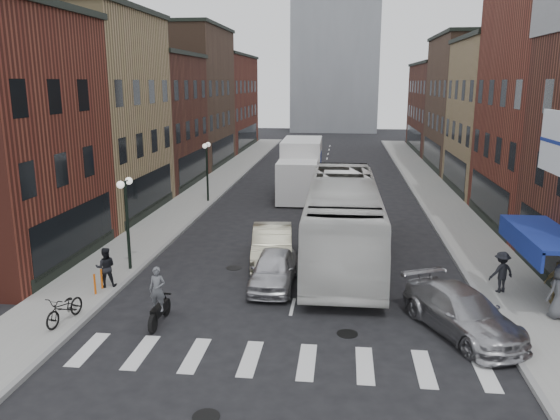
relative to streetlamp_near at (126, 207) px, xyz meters
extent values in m
plane|color=black|center=(7.40, -4.00, -2.91)|extent=(160.00, 160.00, 0.00)
cube|color=gray|center=(-1.10, 18.00, -2.84)|extent=(3.00, 74.00, 0.15)
cube|color=gray|center=(15.90, 18.00, -2.84)|extent=(3.00, 74.00, 0.15)
cube|color=gray|center=(0.40, 18.00, -2.91)|extent=(0.20, 74.00, 0.16)
cube|color=gray|center=(14.40, 18.00, -2.91)|extent=(0.20, 74.00, 0.16)
cube|color=silver|center=(7.40, -7.00, -2.91)|extent=(12.00, 2.20, 0.01)
cube|color=black|center=(-2.62, 0.50, -1.31)|extent=(0.08, 7.20, 2.20)
cube|color=#A18758|center=(-7.60, 10.00, 3.09)|extent=(10.00, 10.00, 12.00)
cube|color=black|center=(-2.62, 10.00, -1.31)|extent=(0.08, 8.00, 2.20)
cube|color=black|center=(-7.60, 10.00, 9.24)|extent=(10.30, 10.20, 0.30)
cube|color=#482119|center=(-7.60, 20.00, 2.09)|extent=(10.00, 10.00, 10.00)
cube|color=black|center=(-2.62, 20.00, -1.31)|extent=(0.08, 8.00, 2.20)
cube|color=black|center=(-7.60, 20.00, 7.24)|extent=(10.30, 10.20, 0.30)
cube|color=#4E3627|center=(-7.60, 31.00, 3.59)|extent=(10.00, 12.00, 13.00)
cube|color=black|center=(-2.62, 31.00, -1.31)|extent=(0.08, 9.60, 2.20)
cube|color=black|center=(-7.60, 31.00, 10.24)|extent=(10.30, 12.20, 0.30)
cube|color=maroon|center=(-7.60, 45.00, 2.59)|extent=(10.00, 16.00, 11.00)
cube|color=black|center=(-2.62, 45.00, -1.31)|extent=(0.08, 12.80, 2.20)
cube|color=black|center=(-7.60, 45.00, 8.24)|extent=(10.30, 16.20, 0.30)
cube|color=black|center=(17.42, 0.50, -1.31)|extent=(0.08, 7.20, 2.20)
cube|color=black|center=(17.42, 10.00, -1.31)|extent=(0.08, 8.00, 2.20)
cube|color=#A18758|center=(22.40, 20.00, 2.59)|extent=(10.00, 10.00, 11.00)
cube|color=black|center=(17.42, 20.00, -1.31)|extent=(0.08, 8.00, 2.20)
cube|color=black|center=(22.40, 20.00, 8.24)|extent=(10.30, 10.20, 0.30)
cube|color=#4E3627|center=(22.40, 31.00, 3.09)|extent=(10.00, 12.00, 12.00)
cube|color=black|center=(17.42, 31.00, -1.31)|extent=(0.08, 9.60, 2.20)
cube|color=black|center=(22.40, 31.00, 9.24)|extent=(10.30, 12.20, 0.30)
cube|color=#482119|center=(22.40, 45.00, 2.09)|extent=(10.00, 16.00, 10.00)
cube|color=black|center=(17.42, 45.00, -1.31)|extent=(0.08, 12.80, 2.20)
cube|color=black|center=(22.40, 45.00, 7.24)|extent=(10.30, 16.20, 0.30)
cube|color=navy|center=(16.50, -1.50, -0.21)|extent=(1.80, 5.00, 0.15)
cube|color=navy|center=(15.65, -1.50, -0.56)|extent=(0.10, 5.00, 0.70)
cube|color=silver|center=(15.90, -3.50, 3.29)|extent=(0.12, 3.00, 2.00)
cylinder|color=black|center=(0.00, 0.00, -0.91)|extent=(0.14, 0.14, 4.00)
cylinder|color=black|center=(0.00, 0.00, 1.09)|extent=(0.06, 0.90, 0.06)
sphere|color=white|center=(0.00, -0.45, 1.04)|extent=(0.32, 0.32, 0.32)
sphere|color=white|center=(0.00, 0.45, 1.04)|extent=(0.32, 0.32, 0.32)
cylinder|color=black|center=(0.00, 14.00, -0.91)|extent=(0.14, 0.14, 4.00)
cylinder|color=black|center=(0.00, 14.00, 1.09)|extent=(0.06, 0.90, 0.06)
sphere|color=white|center=(0.00, 13.55, 1.04)|extent=(0.32, 0.32, 0.32)
sphere|color=white|center=(0.00, 14.45, 1.04)|extent=(0.32, 0.32, 0.32)
cylinder|color=#D8590C|center=(-0.20, -3.00, -2.36)|extent=(0.08, 0.08, 0.80)
cylinder|color=#D8590C|center=(-0.20, -2.40, -2.36)|extent=(0.08, 0.08, 0.80)
cube|color=silver|center=(6.09, 14.32, -1.41)|extent=(2.72, 2.94, 2.79)
cube|color=black|center=(6.09, 14.32, -1.13)|extent=(2.74, 1.60, 1.23)
cube|color=silver|center=(6.09, 18.55, -0.57)|extent=(2.88, 5.84, 3.23)
cube|color=navy|center=(6.09, 18.55, -0.57)|extent=(2.87, 2.27, 1.34)
cube|color=black|center=(6.09, 18.33, -2.41)|extent=(2.57, 7.28, 0.39)
cylinder|color=black|center=(4.81, 14.54, -2.41)|extent=(0.31, 1.00, 1.00)
cylinder|color=black|center=(7.37, 14.54, -2.41)|extent=(0.31, 1.00, 1.00)
cylinder|color=black|center=(4.81, 18.33, -2.41)|extent=(0.31, 1.00, 1.00)
cylinder|color=black|center=(7.37, 18.33, -2.41)|extent=(0.31, 1.00, 1.00)
cylinder|color=black|center=(4.81, 20.56, -2.41)|extent=(0.31, 1.00, 1.00)
cylinder|color=black|center=(7.37, 20.56, -2.41)|extent=(0.31, 1.00, 1.00)
cylinder|color=black|center=(3.01, -4.23, -2.60)|extent=(0.13, 0.62, 0.62)
cylinder|color=black|center=(3.01, -5.63, -2.60)|extent=(0.13, 0.62, 0.62)
cube|color=black|center=(3.01, -4.93, -2.40)|extent=(0.28, 1.13, 0.33)
cube|color=black|center=(3.01, -4.41, -2.02)|extent=(0.52, 0.08, 0.06)
imported|color=#585A5F|center=(3.01, -5.02, -1.63)|extent=(0.58, 0.39, 1.54)
imported|color=silver|center=(9.17, 3.03, -1.02)|extent=(3.31, 13.64, 3.79)
imported|color=silver|center=(6.44, -1.00, -2.18)|extent=(1.75, 4.29, 1.46)
imported|color=#B4AF92|center=(6.00, 2.00, -2.08)|extent=(2.33, 5.24, 1.67)
imported|color=#A7A6AB|center=(13.13, -4.49, -2.19)|extent=(3.97, 5.40, 1.45)
imported|color=black|center=(-0.10, -5.48, -2.27)|extent=(0.94, 1.96, 0.99)
imported|color=black|center=(-0.11, -2.16, -1.96)|extent=(0.88, 0.68, 1.60)
imported|color=black|center=(15.29, -0.95, -1.95)|extent=(1.17, 0.91, 1.62)
imported|color=olive|center=(17.00, -1.95, -1.95)|extent=(0.96, 0.50, 1.62)
imported|color=#4E5055|center=(16.62, -3.20, -1.80)|extent=(1.11, 0.94, 1.93)
camera|label=1|loc=(9.10, -21.69, 5.18)|focal=35.00mm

